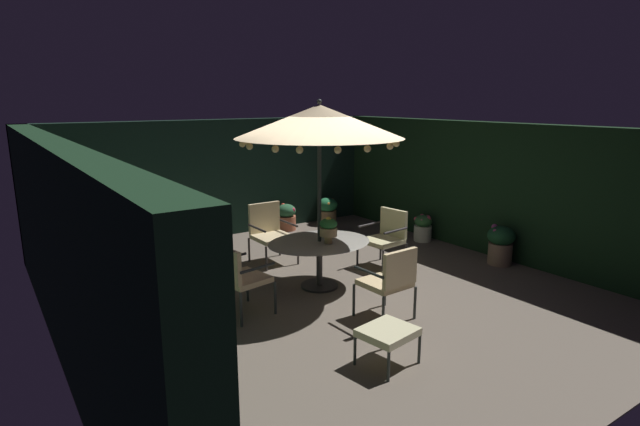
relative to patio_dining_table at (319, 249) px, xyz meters
name	(u,v)px	position (x,y,z in m)	size (l,w,h in m)	color
ground_plane	(330,289)	(0.08, -0.17, -0.59)	(7.21, 7.88, 0.02)	#62574B
hedge_backdrop_rear	(221,178)	(0.08, 3.62, 0.59)	(7.21, 0.30, 2.34)	black
hedge_backdrop_left	(62,252)	(-3.38, -0.17, 0.59)	(0.30, 7.88, 2.34)	black
hedge_backdrop_right	(486,188)	(3.53, -0.17, 0.59)	(0.30, 7.88, 2.34)	black
patio_dining_table	(319,249)	(0.00, 0.00, 0.00)	(1.57, 1.29, 0.70)	#2E2B2E
patio_umbrella	(319,122)	(0.00, 0.00, 1.84)	(2.38, 2.38, 2.73)	#2B3131
centerpiece_planter	(328,228)	(0.04, -0.17, 0.35)	(0.25, 0.25, 0.39)	tan
patio_chair_north	(386,234)	(1.46, 0.16, -0.04)	(0.66, 0.66, 0.95)	#2D2A2D
patio_chair_northeast	(270,230)	(-0.01, 1.48, -0.02)	(0.65, 0.64, 1.00)	#312C2B
patio_chair_east	(238,274)	(-1.44, -0.26, -0.02)	(0.67, 0.72, 0.94)	#2C3032
patio_chair_southeast	(390,278)	(0.07, -1.46, -0.02)	(0.62, 0.60, 0.95)	#2D3230
ottoman_footrest	(388,333)	(-0.69, -2.26, -0.23)	(0.62, 0.56, 0.40)	#29312D
potted_plant_front_corner	(501,244)	(3.11, -0.86, -0.22)	(0.46, 0.46, 0.66)	#856953
potted_plant_back_left	(423,227)	(3.09, 0.90, -0.31)	(0.35, 0.35, 0.51)	beige
potted_plant_left_far	(286,217)	(1.31, 3.15, -0.29)	(0.41, 0.42, 0.56)	#AC5C3F
potted_plant_right_near	(139,233)	(-1.72, 3.25, -0.21)	(0.40, 0.40, 0.66)	#A26250
potted_plant_back_center	(327,210)	(2.36, 3.13, -0.27)	(0.45, 0.45, 0.58)	olive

